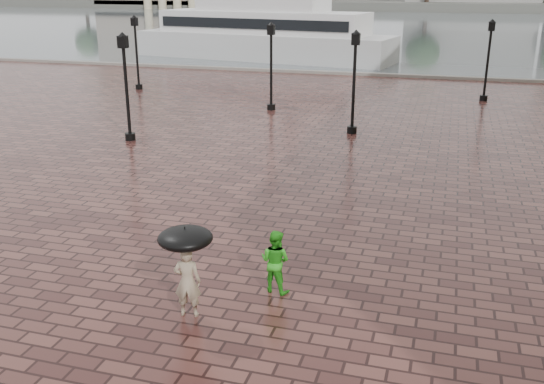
{
  "coord_description": "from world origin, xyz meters",
  "views": [
    {
      "loc": [
        7.11,
        -12.76,
        6.49
      ],
      "look_at": [
        2.97,
        1.28,
        1.4
      ],
      "focal_mm": 40.0,
      "sensor_mm": 36.0,
      "label": 1
    }
  ],
  "objects_px": {
    "adult_pedestrian": "(187,282)",
    "ferry_near": "(263,32)",
    "child_pedestrian": "(275,261)",
    "street_lamps": "(276,67)"
  },
  "relations": [
    {
      "from": "ferry_near",
      "to": "adult_pedestrian",
      "type": "bearing_deg",
      "value": -64.77
    },
    {
      "from": "adult_pedestrian",
      "to": "street_lamps",
      "type": "bearing_deg",
      "value": -89.54
    },
    {
      "from": "street_lamps",
      "to": "adult_pedestrian",
      "type": "distance_m",
      "value": 20.78
    },
    {
      "from": "adult_pedestrian",
      "to": "child_pedestrian",
      "type": "bearing_deg",
      "value": -143.67
    },
    {
      "from": "street_lamps",
      "to": "adult_pedestrian",
      "type": "xyz_separation_m",
      "value": [
        3.97,
        -20.34,
        -1.56
      ]
    },
    {
      "from": "ferry_near",
      "to": "child_pedestrian",
      "type": "bearing_deg",
      "value": -62.41
    },
    {
      "from": "adult_pedestrian",
      "to": "child_pedestrian",
      "type": "xyz_separation_m",
      "value": [
        1.41,
        1.51,
        -0.05
      ]
    },
    {
      "from": "child_pedestrian",
      "to": "ferry_near",
      "type": "distance_m",
      "value": 42.74
    },
    {
      "from": "adult_pedestrian",
      "to": "ferry_near",
      "type": "distance_m",
      "value": 43.79
    },
    {
      "from": "adult_pedestrian",
      "to": "ferry_near",
      "type": "height_order",
      "value": "ferry_near"
    }
  ]
}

